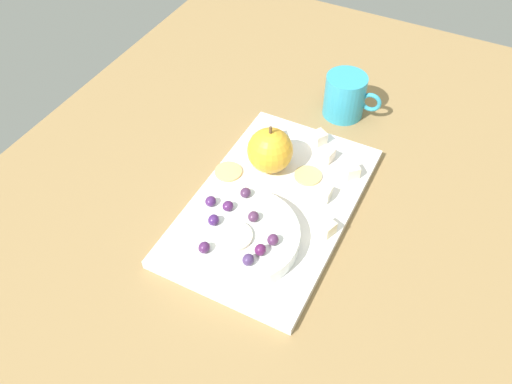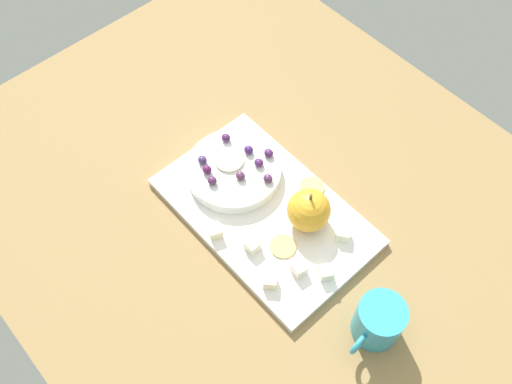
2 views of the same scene
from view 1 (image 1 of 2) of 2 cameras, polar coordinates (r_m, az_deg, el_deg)
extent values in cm
cube|color=olive|center=(90.71, 1.62, -1.00)|extent=(128.26, 94.93, 4.66)
cube|color=white|center=(86.11, 1.86, -1.34)|extent=(38.95, 24.07, 1.56)
cylinder|color=white|center=(79.32, -1.68, -4.79)|extent=(17.75, 17.75, 2.58)
sphere|color=gold|center=(88.25, 1.52, 4.50)|extent=(7.72, 7.72, 7.72)
cylinder|color=brown|center=(85.27, 1.58, 6.70)|extent=(0.50, 0.50, 1.20)
cube|color=#F9E4CC|center=(92.16, 7.59, 3.97)|extent=(2.60, 2.60, 2.26)
cube|color=#F6F4CB|center=(95.15, 1.90, 6.10)|extent=(3.17, 3.17, 2.26)
cube|color=#F0E7CB|center=(95.29, 6.78, 5.81)|extent=(3.10, 3.10, 2.26)
cube|color=silver|center=(85.81, 7.30, -0.13)|extent=(2.27, 2.27, 2.26)
cube|color=#F9ECC1|center=(81.20, 7.60, -3.84)|extent=(2.92, 2.92, 2.26)
cube|color=#F9EBBE|center=(90.02, 10.24, 2.24)|extent=(3.19, 3.19, 2.26)
cylinder|color=tan|center=(89.91, -2.99, 2.20)|extent=(4.65, 4.65, 0.40)
cylinder|color=tan|center=(89.55, 5.62, 1.76)|extent=(4.65, 4.65, 0.40)
ellipsoid|color=#492152|center=(75.79, -5.60, -5.95)|extent=(1.81, 1.63, 1.63)
ellipsoid|color=#412060|center=(78.80, -4.59, -3.02)|extent=(1.81, 1.63, 1.62)
ellipsoid|color=#4E2A4B|center=(79.03, -0.28, -2.65)|extent=(1.81, 1.63, 1.52)
ellipsoid|color=#4B2056|center=(80.53, -3.05, -1.51)|extent=(1.81, 1.63, 1.47)
ellipsoid|color=#521A4B|center=(75.14, 0.46, -6.24)|extent=(1.81, 1.63, 1.70)
ellipsoid|color=#48225C|center=(81.32, -4.91, -1.00)|extent=(1.81, 1.63, 1.51)
ellipsoid|color=#49294A|center=(82.27, -1.14, -0.07)|extent=(1.81, 1.63, 1.45)
ellipsoid|color=#452F5F|center=(74.21, -0.85, -7.29)|extent=(1.81, 1.63, 1.62)
ellipsoid|color=#4F274E|center=(76.29, 1.83, -5.15)|extent=(1.81, 1.63, 1.64)
cylinder|color=beige|center=(77.36, -2.38, -4.77)|extent=(5.45, 5.45, 0.60)
cylinder|color=teal|center=(102.93, 9.52, 10.17)|extent=(7.72, 7.72, 8.38)
torus|color=teal|center=(102.28, 12.26, 9.42)|extent=(1.10, 4.05, 4.00)
camera|label=2|loc=(0.92, 58.02, 49.66)|focal=39.26mm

